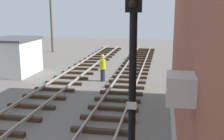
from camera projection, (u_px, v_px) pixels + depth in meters
name	position (u px, v px, depth m)	size (l,w,h in m)	color
signal_mast	(133.00, 62.00, 6.49)	(0.36, 0.40, 5.89)	black
control_hut	(15.00, 56.00, 21.13)	(3.00, 3.80, 2.76)	silver
utility_pole_far	(51.00, 12.00, 31.36)	(1.80, 0.24, 8.61)	brown
track_worker_foreground	(103.00, 68.00, 19.09)	(0.40, 0.40, 1.87)	#262D4C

